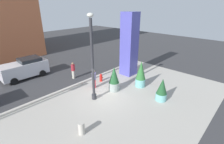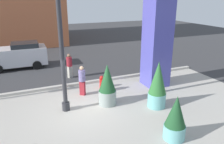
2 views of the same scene
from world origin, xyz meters
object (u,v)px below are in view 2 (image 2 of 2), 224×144
at_px(lamp_post, 62,48).
at_px(pedestrian_by_curb, 69,65).
at_px(potted_plant_near_right, 158,85).
at_px(art_pillar_blue, 157,35).
at_px(pedestrian_on_sidewalk, 82,79).
at_px(car_intersection, 18,55).
at_px(fire_hydrant, 102,82).
at_px(potted_plant_curbside, 175,119).
at_px(potted_plant_by_pillar, 107,85).

xyz_separation_m(lamp_post, pedestrian_by_curb, (1.20, 4.32, -2.14)).
distance_m(lamp_post, potted_plant_near_right, 4.77).
bearing_deg(art_pillar_blue, potted_plant_near_right, -121.57).
relative_size(potted_plant_near_right, pedestrian_on_sidewalk, 1.40).
xyz_separation_m(car_intersection, pedestrian_on_sidewalk, (3.07, -6.60, -0.04)).
xyz_separation_m(fire_hydrant, pedestrian_on_sidewalk, (-1.32, -0.53, 0.55)).
bearing_deg(pedestrian_by_curb, potted_plant_curbside, -75.47).
bearing_deg(fire_hydrant, pedestrian_by_curb, 118.56).
relative_size(art_pillar_blue, potted_plant_curbside, 3.45).
xyz_separation_m(art_pillar_blue, car_intersection, (-7.54, 6.85, -2.08)).
bearing_deg(pedestrian_on_sidewalk, pedestrian_by_curb, 90.20).
bearing_deg(potted_plant_near_right, potted_plant_by_pillar, 150.44).
bearing_deg(pedestrian_on_sidewalk, potted_plant_near_right, -42.94).
bearing_deg(pedestrian_on_sidewalk, potted_plant_curbside, -67.89).
xyz_separation_m(lamp_post, art_pillar_blue, (5.68, 1.10, 0.01)).
height_order(lamp_post, pedestrian_by_curb, lamp_post).
relative_size(art_pillar_blue, pedestrian_on_sidewalk, 3.68).
bearing_deg(potted_plant_curbside, art_pillar_blue, 64.29).
height_order(potted_plant_by_pillar, pedestrian_on_sidewalk, potted_plant_by_pillar).
relative_size(lamp_post, potted_plant_by_pillar, 2.99).
relative_size(potted_plant_near_right, potted_plant_by_pillar, 1.11).
xyz_separation_m(potted_plant_by_pillar, fire_hydrant, (0.48, 2.07, -0.64)).
height_order(potted_plant_curbside, pedestrian_by_curb, potted_plant_curbside).
distance_m(car_intersection, pedestrian_by_curb, 4.74).
bearing_deg(pedestrian_on_sidewalk, fire_hydrant, 21.86).
bearing_deg(art_pillar_blue, lamp_post, -169.00).
height_order(art_pillar_blue, potted_plant_curbside, art_pillar_blue).
height_order(potted_plant_near_right, pedestrian_by_curb, potted_plant_near_right).
xyz_separation_m(pedestrian_by_curb, pedestrian_on_sidewalk, (0.01, -2.97, 0.02)).
relative_size(pedestrian_by_curb, pedestrian_on_sidewalk, 0.98).
relative_size(art_pillar_blue, fire_hydrant, 8.13).
bearing_deg(potted_plant_curbside, fire_hydrant, 97.79).
bearing_deg(potted_plant_by_pillar, art_pillar_blue, 19.67).
bearing_deg(pedestrian_on_sidewalk, art_pillar_blue, -3.15).
height_order(potted_plant_curbside, fire_hydrant, potted_plant_curbside).
distance_m(lamp_post, fire_hydrant, 4.13).
relative_size(fire_hydrant, car_intersection, 0.18).
relative_size(lamp_post, pedestrian_on_sidewalk, 3.76).
bearing_deg(art_pillar_blue, potted_plant_by_pillar, -160.33).
bearing_deg(pedestrian_on_sidewalk, car_intersection, 114.91).
relative_size(lamp_post, fire_hydrant, 8.33).
height_order(art_pillar_blue, potted_plant_by_pillar, art_pillar_blue).
distance_m(potted_plant_near_right, potted_plant_by_pillar, 2.42).
bearing_deg(art_pillar_blue, fire_hydrant, 166.17).
xyz_separation_m(lamp_post, pedestrian_on_sidewalk, (1.21, 1.35, -2.12)).
bearing_deg(potted_plant_curbside, potted_plant_near_right, 70.94).
height_order(potted_plant_near_right, car_intersection, potted_plant_near_right).
bearing_deg(potted_plant_curbside, lamp_post, 130.88).
height_order(potted_plant_by_pillar, car_intersection, potted_plant_by_pillar).
distance_m(art_pillar_blue, car_intersection, 10.39).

